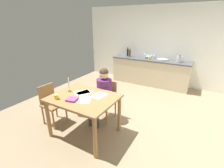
{
  "coord_description": "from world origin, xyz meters",
  "views": [
    {
      "loc": [
        1.55,
        -3.08,
        2.08
      ],
      "look_at": [
        -0.03,
        -0.34,
        0.85
      ],
      "focal_mm": 25.88,
      "sensor_mm": 36.0,
      "label": 1
    }
  ],
  "objects": [
    {
      "name": "kitchen_counter",
      "position": [
        0.0,
        2.24,
        0.45
      ],
      "size": [
        2.62,
        0.64,
        0.9
      ],
      "color": "beige",
      "rests_on": "ground"
    },
    {
      "name": "wine_glass_back_left",
      "position": [
        -0.15,
        2.39,
        1.01
      ],
      "size": [
        0.07,
        0.07,
        0.15
      ],
      "color": "silver",
      "rests_on": "kitchen_counter"
    },
    {
      "name": "paper_letter",
      "position": [
        -0.33,
        -0.88,
        0.8
      ],
      "size": [
        0.29,
        0.35,
        0.0
      ],
      "primitive_type": "cube",
      "rotation": [
        0.0,
        0.0,
        -0.31
      ],
      "color": "white",
      "rests_on": "dining_table"
    },
    {
      "name": "chair_at_table",
      "position": [
        -0.18,
        -0.33,
        0.48
      ],
      "size": [
        0.43,
        0.43,
        0.86
      ],
      "color": "#9E7042",
      "rests_on": "ground"
    },
    {
      "name": "dining_table",
      "position": [
        -0.23,
        -1.04,
        0.68
      ],
      "size": [
        1.19,
        0.94,
        0.79
      ],
      "color": "#9E7042",
      "rests_on": "ground"
    },
    {
      "name": "wine_glass_back_right",
      "position": [
        -0.28,
        2.39,
        1.01
      ],
      "size": [
        0.07,
        0.07,
        0.15
      ],
      "color": "silver",
      "rests_on": "kitchen_counter"
    },
    {
      "name": "wine_glass_near_sink",
      "position": [
        0.05,
        2.39,
        1.01
      ],
      "size": [
        0.07,
        0.07,
        0.15
      ],
      "color": "silver",
      "rests_on": "kitchen_counter"
    },
    {
      "name": "book_magazine",
      "position": [
        -0.31,
        -1.24,
        0.81
      ],
      "size": [
        0.2,
        0.2,
        0.03
      ],
      "primitive_type": "cube",
      "rotation": [
        0.0,
        0.0,
        0.21
      ],
      "color": "#934291",
      "rests_on": "dining_table"
    },
    {
      "name": "wall_back",
      "position": [
        0.0,
        2.6,
        1.3
      ],
      "size": [
        5.2,
        0.12,
        2.6
      ],
      "primitive_type": "cube",
      "color": "silver",
      "rests_on": "ground"
    },
    {
      "name": "mixing_bowl",
      "position": [
        -0.13,
        2.32,
        0.94
      ],
      "size": [
        0.2,
        0.2,
        0.09
      ],
      "primitive_type": "ellipsoid",
      "color": "#668C99",
      "rests_on": "kitchen_counter"
    },
    {
      "name": "ground_plane",
      "position": [
        0.0,
        0.0,
        -0.02
      ],
      "size": [
        5.2,
        5.2,
        0.04
      ],
      "primitive_type": "cube",
      "color": "#937F60"
    },
    {
      "name": "bottle_vinegar",
      "position": [
        -0.78,
        2.24,
        1.02
      ],
      "size": [
        0.07,
        0.07,
        0.29
      ],
      "color": "#593319",
      "rests_on": "kitchen_counter"
    },
    {
      "name": "paper_bill",
      "position": [
        -0.02,
        -0.84,
        0.8
      ],
      "size": [
        0.23,
        0.31,
        0.0
      ],
      "primitive_type": "cube",
      "rotation": [
        0.0,
        0.0,
        -0.08
      ],
      "color": "white",
      "rests_on": "dining_table"
    },
    {
      "name": "wine_glass_by_kettle",
      "position": [
        -0.05,
        2.39,
        1.01
      ],
      "size": [
        0.07,
        0.07,
        0.15
      ],
      "color": "silver",
      "rests_on": "kitchen_counter"
    },
    {
      "name": "coffee_mug",
      "position": [
        -0.59,
        -1.34,
        0.84
      ],
      "size": [
        0.11,
        0.08,
        0.09
      ],
      "color": "#F2CC4C",
      "rests_on": "dining_table"
    },
    {
      "name": "stovetop_kettle",
      "position": [
        0.9,
        2.24,
        1.0
      ],
      "size": [
        0.18,
        0.18,
        0.22
      ],
      "color": "#B7BABF",
      "rests_on": "kitchen_counter"
    },
    {
      "name": "person_seated",
      "position": [
        -0.19,
        -0.47,
        0.68
      ],
      "size": [
        0.35,
        0.61,
        1.19
      ],
      "color": "#592666",
      "rests_on": "ground"
    },
    {
      "name": "teacup_on_counter",
      "position": [
        -0.01,
        2.09,
        0.95
      ],
      "size": [
        0.11,
        0.07,
        0.1
      ],
      "color": "#F2CC4C",
      "rests_on": "kitchen_counter"
    },
    {
      "name": "sink_unit",
      "position": [
        0.39,
        2.24,
        0.92
      ],
      "size": [
        0.36,
        0.36,
        0.24
      ],
      "color": "#B2B7BC",
      "rests_on": "kitchen_counter"
    },
    {
      "name": "paper_envelope",
      "position": [
        -0.14,
        -1.12,
        0.8
      ],
      "size": [
        0.33,
        0.36,
        0.0
      ],
      "primitive_type": "cube",
      "rotation": [
        0.0,
        0.0,
        0.51
      ],
      "color": "white",
      "rests_on": "dining_table"
    },
    {
      "name": "bottle_oil",
      "position": [
        -0.9,
        2.32,
        1.03
      ],
      "size": [
        0.07,
        0.07,
        0.31
      ],
      "color": "black",
      "rests_on": "kitchen_counter"
    },
    {
      "name": "paper_receipt",
      "position": [
        -0.4,
        -0.89,
        0.8
      ],
      "size": [
        0.34,
        0.36,
        0.0
      ],
      "primitive_type": "cube",
      "rotation": [
        0.0,
        0.0,
        -0.59
      ],
      "color": "white",
      "rests_on": "dining_table"
    },
    {
      "name": "candlestick",
      "position": [
        -0.62,
        -0.99,
        0.88
      ],
      "size": [
        0.06,
        0.06,
        0.29
      ],
      "color": "gold",
      "rests_on": "dining_table"
    },
    {
      "name": "chair_side_empty",
      "position": [
        -1.09,
        -1.08,
        0.47
      ],
      "size": [
        0.42,
        0.42,
        0.85
      ],
      "color": "#9E7042",
      "rests_on": "ground"
    }
  ]
}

